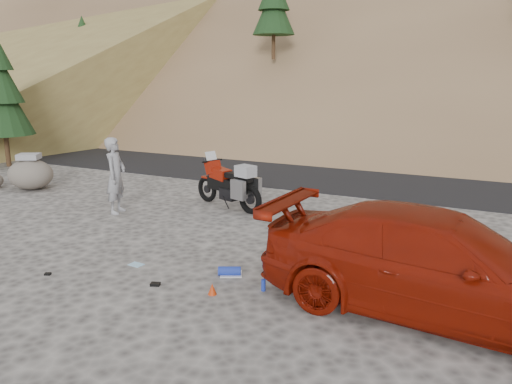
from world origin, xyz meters
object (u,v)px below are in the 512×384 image
Objects in this scene: motorcycle at (231,185)px; man at (118,212)px; red_car at (433,312)px; boulder at (30,174)px.

motorcycle reaches higher than man.
motorcycle is 6.90m from red_car.
motorcycle reaches higher than red_car.
red_car is 12.75m from boulder.
boulder reaches higher than red_car.
red_car is at bearing -14.31° from boulder.
motorcycle is 0.45× the size of red_car.
motorcycle is 1.36× the size of boulder.
boulder is at bearing 79.53° from red_car.
man is (-2.42, -1.67, -0.63)m from motorcycle.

